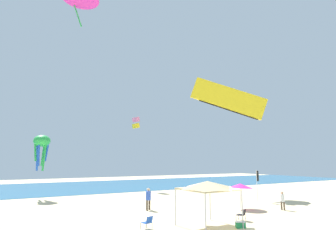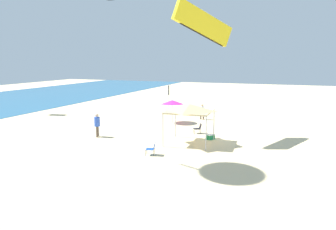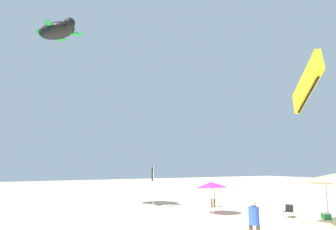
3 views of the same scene
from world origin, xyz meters
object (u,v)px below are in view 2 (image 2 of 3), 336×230
object	(u,v)px
kite_parafoil_yellow	(203,24)
person_by_tent	(202,110)
beach_umbrella	(172,102)
banner_flag	(168,96)
canopy_tent	(190,108)
folding_chair_right_of_tent	(198,128)
cooler_box	(211,137)
person_kite_handler	(97,123)
folding_chair_near_cooler	(152,148)

from	to	relation	value
kite_parafoil_yellow	person_by_tent	bearing A→B (deg)	50.30
kite_parafoil_yellow	beach_umbrella	bearing A→B (deg)	76.20
banner_flag	kite_parafoil_yellow	distance (m)	13.57
canopy_tent	folding_chair_right_of_tent	size ratio (longest dim) A/B	4.13
cooler_box	banner_flag	size ratio (longest dim) A/B	0.22
banner_flag	person_kite_handler	size ratio (longest dim) A/B	1.76
folding_chair_right_of_tent	cooler_box	world-z (taller)	folding_chair_right_of_tent
canopy_tent	banner_flag	distance (m)	13.09
cooler_box	person_kite_handler	distance (m)	9.10
cooler_box	kite_parafoil_yellow	xyz separation A→B (m)	(0.11, 0.77, 8.53)
canopy_tent	folding_chair_near_cooler	size ratio (longest dim) A/B	4.13
canopy_tent	person_kite_handler	xyz separation A→B (m)	(-0.81, 7.49, -1.52)
person_by_tent	kite_parafoil_yellow	size ratio (longest dim) A/B	0.34
cooler_box	person_by_tent	xyz separation A→B (m)	(7.93, 2.84, 0.73)
beach_umbrella	folding_chair_near_cooler	distance (m)	10.98
canopy_tent	banner_flag	xyz separation A→B (m)	(11.53, 6.16, -0.62)
canopy_tent	folding_chair_near_cooler	bearing A→B (deg)	159.87
cooler_box	person_kite_handler	size ratio (longest dim) A/B	0.39
cooler_box	banner_flag	distance (m)	12.46
cooler_box	folding_chair_right_of_tent	bearing A→B (deg)	41.78
folding_chair_near_cooler	person_by_tent	distance (m)	13.36
beach_umbrella	kite_parafoil_yellow	bearing A→B (deg)	-139.30
canopy_tent	beach_umbrella	world-z (taller)	canopy_tent
folding_chair_right_of_tent	banner_flag	distance (m)	10.26
folding_chair_near_cooler	person_kite_handler	size ratio (longest dim) A/B	0.43
folding_chair_near_cooler	cooler_box	size ratio (longest dim) A/B	1.10
canopy_tent	folding_chair_near_cooler	world-z (taller)	canopy_tent
person_by_tent	folding_chair_right_of_tent	bearing A→B (deg)	-74.53
folding_chair_right_of_tent	folding_chair_near_cooler	bearing A→B (deg)	-35.97
folding_chair_near_cooler	person_by_tent	xyz separation A→B (m)	(13.35, 0.25, 0.46)
folding_chair_near_cooler	cooler_box	world-z (taller)	folding_chair_near_cooler
canopy_tent	cooler_box	bearing A→B (deg)	-36.26
person_by_tent	kite_parafoil_yellow	xyz separation A→B (m)	(-7.83, -2.07, 7.80)
canopy_tent	kite_parafoil_yellow	world-z (taller)	kite_parafoil_yellow
folding_chair_near_cooler	folding_chair_right_of_tent	xyz separation A→B (m)	(7.05, -1.13, 0.00)
kite_parafoil_yellow	person_kite_handler	bearing A→B (deg)	143.45
beach_umbrella	banner_flag	size ratio (longest dim) A/B	0.69
cooler_box	person_by_tent	world-z (taller)	person_by_tent
folding_chair_near_cooler	kite_parafoil_yellow	distance (m)	10.10
cooler_box	person_kite_handler	xyz separation A→B (m)	(-2.46, 8.71, 0.91)
folding_chair_right_of_tent	person_by_tent	xyz separation A→B (m)	(6.30, 1.38, 0.46)
canopy_tent	cooler_box	world-z (taller)	canopy_tent
canopy_tent	person_by_tent	size ratio (longest dim) A/B	2.12
canopy_tent	kite_parafoil_yellow	size ratio (longest dim) A/B	0.72
banner_flag	person_kite_handler	xyz separation A→B (m)	(-12.34, 1.34, -0.90)
canopy_tent	kite_parafoil_yellow	xyz separation A→B (m)	(1.76, -0.44, 6.10)
banner_flag	folding_chair_right_of_tent	bearing A→B (deg)	-144.35
folding_chair_near_cooler	folding_chair_right_of_tent	size ratio (longest dim) A/B	1.00
banner_flag	person_by_tent	distance (m)	5.05
canopy_tent	cooler_box	size ratio (longest dim) A/B	4.55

